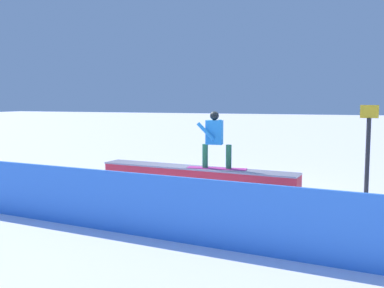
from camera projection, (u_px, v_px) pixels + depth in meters
ground_plane at (196, 190)px, 11.06m from camera, size 120.00×120.00×0.00m
grind_box at (196, 179)px, 11.03m from camera, size 5.27×1.11×0.58m
snowboarder at (215, 138)px, 10.68m from camera, size 1.50×0.47×1.42m
safety_fence at (119, 202)px, 7.45m from camera, size 8.62×0.87×1.06m
trail_marker at (368, 149)px, 9.97m from camera, size 0.40×0.10×2.16m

